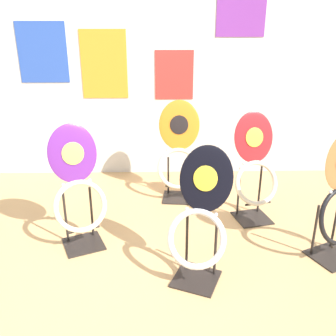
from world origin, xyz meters
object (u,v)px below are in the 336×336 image
object	(u,v)px
toilet_seat_display_purple_note	(78,190)
toilet_seat_display_crimson_swirl	(255,171)
toilet_seat_display_orange_sun	(178,156)
toilet_seat_display_jazz_black	(199,225)

from	to	relation	value
toilet_seat_display_purple_note	toilet_seat_display_crimson_swirl	distance (m)	1.42
toilet_seat_display_orange_sun	toilet_seat_display_crimson_swirl	bearing A→B (deg)	-34.71
toilet_seat_display_jazz_black	toilet_seat_display_crimson_swirl	world-z (taller)	toilet_seat_display_crimson_swirl
toilet_seat_display_crimson_swirl	toilet_seat_display_purple_note	bearing A→B (deg)	-165.08
toilet_seat_display_orange_sun	toilet_seat_display_jazz_black	bearing A→B (deg)	-86.61
toilet_seat_display_jazz_black	toilet_seat_display_crimson_swirl	bearing A→B (deg)	55.77
toilet_seat_display_jazz_black	toilet_seat_display_orange_sun	xyz separation A→B (m)	(-0.07, 1.21, 0.02)
toilet_seat_display_jazz_black	toilet_seat_display_orange_sun	world-z (taller)	toilet_seat_display_orange_sun
toilet_seat_display_purple_note	toilet_seat_display_crimson_swirl	world-z (taller)	toilet_seat_display_purple_note
toilet_seat_display_jazz_black	toilet_seat_display_orange_sun	distance (m)	1.21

